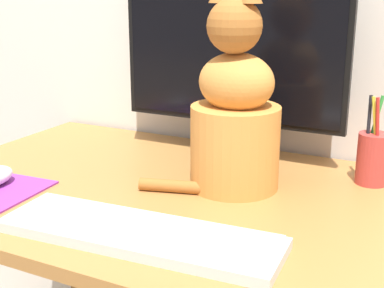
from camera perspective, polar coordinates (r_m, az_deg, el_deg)
desk at (r=1.08m, az=2.24°, el=-10.73°), size 1.26×0.69×0.73m
monitor at (r=1.22m, az=4.18°, el=9.26°), size 0.53×0.17×0.43m
keyboard at (r=0.87m, az=-5.71°, el=-9.43°), size 0.47×0.16×0.02m
cat at (r=1.04m, az=4.56°, el=3.12°), size 0.26×0.21×0.40m
pen_cup at (r=1.14m, az=18.74°, el=-1.34°), size 0.06×0.06×0.18m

